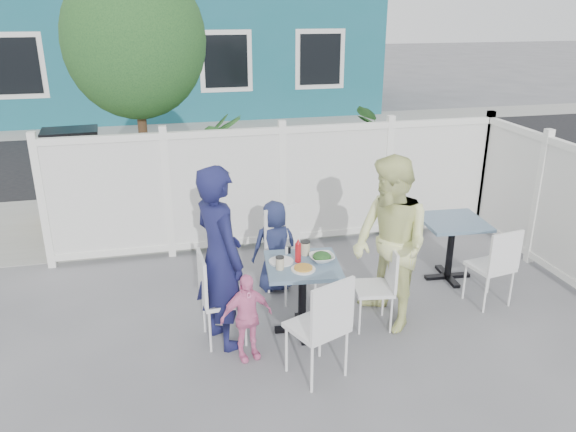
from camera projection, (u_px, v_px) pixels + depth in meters
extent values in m
plane|color=slate|center=(327.00, 345.00, 5.32)|extent=(80.00, 80.00, 0.00)
cube|color=gray|center=(257.00, 210.00, 8.78)|extent=(24.00, 2.60, 0.01)
cube|color=black|center=(226.00, 153.00, 12.15)|extent=(24.00, 5.00, 0.01)
cube|color=gray|center=(212.00, 125.00, 14.97)|extent=(24.00, 1.60, 0.01)
cube|color=#175B67|center=(178.00, 5.00, 16.90)|extent=(11.00, 6.00, 6.00)
cube|color=black|center=(88.00, 64.00, 14.15)|extent=(1.20, 0.04, 1.40)
cube|color=black|center=(245.00, 61.00, 15.00)|extent=(1.20, 0.04, 1.40)
cube|color=white|center=(282.00, 187.00, 7.24)|extent=(5.80, 0.04, 1.40)
cube|color=white|center=(282.00, 130.00, 6.97)|extent=(5.86, 0.08, 0.08)
cube|color=white|center=(282.00, 241.00, 7.51)|extent=(5.86, 0.08, 0.12)
cube|color=white|center=(572.00, 217.00, 6.22)|extent=(0.04, 3.60, 1.40)
cube|color=white|center=(561.00, 278.00, 6.49)|extent=(0.08, 3.66, 0.12)
cylinder|color=#382316|center=(145.00, 149.00, 7.56)|extent=(0.12, 0.12, 2.40)
ellipsoid|color=#193F1D|center=(134.00, 40.00, 7.06)|extent=(1.80, 1.62, 1.98)
cube|color=gold|center=(76.00, 178.00, 8.17)|extent=(0.74, 0.56, 1.31)
imported|color=#193F1D|center=(217.00, 175.00, 7.71)|extent=(0.98, 0.98, 1.64)
imported|color=#193F1D|center=(398.00, 166.00, 8.18)|extent=(1.80, 1.89, 1.64)
cube|color=#3A5377|center=(303.00, 265.00, 5.31)|extent=(0.77, 0.77, 0.04)
cylinder|color=black|center=(302.00, 298.00, 5.44)|extent=(0.08, 0.08, 0.67)
cube|color=black|center=(302.00, 328.00, 5.56)|extent=(0.55, 0.14, 0.04)
cube|color=black|center=(302.00, 328.00, 5.56)|extent=(0.14, 0.55, 0.04)
cube|color=#3A5377|center=(453.00, 222.00, 6.38)|extent=(0.74, 0.74, 0.04)
cylinder|color=black|center=(450.00, 250.00, 6.50)|extent=(0.08, 0.08, 0.67)
cube|color=black|center=(447.00, 276.00, 6.62)|extent=(0.55, 0.12, 0.04)
cube|color=black|center=(447.00, 276.00, 6.62)|extent=(0.12, 0.55, 0.04)
cube|color=white|center=(223.00, 298.00, 5.27)|extent=(0.42, 0.44, 0.04)
cube|color=white|center=(202.00, 278.00, 5.13)|extent=(0.06, 0.41, 0.44)
cylinder|color=white|center=(238.00, 307.00, 5.55)|extent=(0.02, 0.02, 0.44)
cylinder|color=white|center=(246.00, 325.00, 5.23)|extent=(0.02, 0.02, 0.44)
cylinder|color=white|center=(204.00, 312.00, 5.46)|extent=(0.02, 0.02, 0.44)
cylinder|color=white|center=(210.00, 331.00, 5.14)|extent=(0.02, 0.02, 0.44)
cube|color=white|center=(373.00, 288.00, 5.52)|extent=(0.42, 0.43, 0.04)
cube|color=white|center=(392.00, 267.00, 5.45)|extent=(0.08, 0.38, 0.41)
cylinder|color=white|center=(360.00, 316.00, 5.42)|extent=(0.02, 0.02, 0.41)
cylinder|color=white|center=(353.00, 299.00, 5.73)|extent=(0.02, 0.02, 0.41)
cylinder|color=white|center=(391.00, 314.00, 5.45)|extent=(0.02, 0.02, 0.41)
cylinder|color=white|center=(383.00, 298.00, 5.75)|extent=(0.02, 0.02, 0.41)
cube|color=white|center=(292.00, 256.00, 6.07)|extent=(0.56, 0.54, 0.04)
cube|color=white|center=(282.00, 227.00, 6.14)|extent=(0.43, 0.17, 0.48)
cylinder|color=white|center=(315.00, 278.00, 6.11)|extent=(0.03, 0.03, 0.48)
cylinder|color=white|center=(286.00, 286.00, 5.92)|extent=(0.03, 0.03, 0.48)
cylinder|color=white|center=(298.00, 266.00, 6.39)|extent=(0.03, 0.03, 0.48)
cylinder|color=white|center=(269.00, 274.00, 6.20)|extent=(0.03, 0.03, 0.48)
cube|color=white|center=(317.00, 327.00, 4.75)|extent=(0.57, 0.56, 0.04)
cube|color=white|center=(333.00, 310.00, 4.51)|extent=(0.41, 0.20, 0.47)
cylinder|color=white|center=(286.00, 348.00, 4.86)|extent=(0.03, 0.03, 0.47)
cylinder|color=white|center=(320.00, 334.00, 5.07)|extent=(0.03, 0.03, 0.47)
cylinder|color=white|center=(312.00, 368.00, 4.60)|extent=(0.03, 0.03, 0.47)
cylinder|color=white|center=(346.00, 352.00, 4.80)|extent=(0.03, 0.03, 0.47)
cube|color=white|center=(490.00, 266.00, 5.93)|extent=(0.46, 0.45, 0.04)
cube|color=white|center=(506.00, 252.00, 5.69)|extent=(0.40, 0.10, 0.43)
cylinder|color=white|center=(465.00, 281.00, 6.09)|extent=(0.02, 0.02, 0.43)
cylinder|color=white|center=(489.00, 275.00, 6.21)|extent=(0.02, 0.02, 0.43)
cylinder|color=white|center=(485.00, 294.00, 5.81)|extent=(0.02, 0.02, 0.43)
cylinder|color=white|center=(511.00, 288.00, 5.94)|extent=(0.02, 0.02, 0.43)
imported|color=#181A48|center=(220.00, 258.00, 5.09)|extent=(0.63, 0.75, 1.74)
imported|color=#E0EC57|center=(390.00, 245.00, 5.39)|extent=(0.81, 0.95, 1.73)
imported|color=#1F274F|center=(275.00, 246.00, 6.20)|extent=(0.53, 0.37, 1.04)
imported|color=pink|center=(246.00, 317.00, 5.00)|extent=(0.52, 0.30, 0.83)
cylinder|color=white|center=(303.00, 269.00, 5.18)|extent=(0.23, 0.23, 0.01)
cylinder|color=white|center=(281.00, 261.00, 5.33)|extent=(0.24, 0.24, 0.02)
imported|color=white|center=(322.00, 258.00, 5.36)|extent=(0.24, 0.24, 0.06)
cylinder|color=beige|center=(280.00, 264.00, 5.18)|extent=(0.08, 0.08, 0.11)
cylinder|color=beige|center=(305.00, 249.00, 5.47)|extent=(0.09, 0.09, 0.13)
cylinder|color=#B01319|center=(298.00, 253.00, 5.31)|extent=(0.06, 0.06, 0.19)
cylinder|color=white|center=(287.00, 251.00, 5.50)|extent=(0.03, 0.03, 0.07)
cylinder|color=black|center=(289.00, 250.00, 5.51)|extent=(0.03, 0.03, 0.07)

